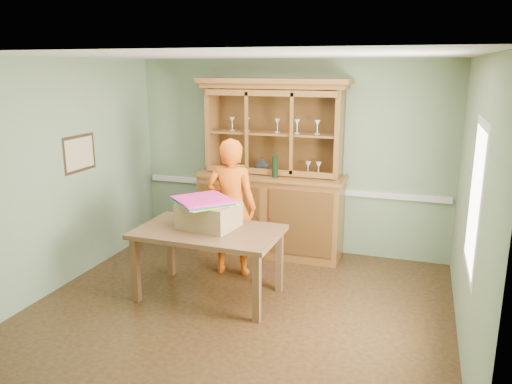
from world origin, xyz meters
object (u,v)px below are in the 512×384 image
(dining_table, at_px, (208,238))
(person, at_px, (231,207))
(cardboard_box, at_px, (209,215))
(china_hutch, at_px, (271,194))

(dining_table, relative_size, person, 0.93)
(cardboard_box, bearing_deg, dining_table, -71.76)
(cardboard_box, xyz_separation_m, person, (0.03, 0.62, -0.08))
(china_hutch, height_order, person, china_hutch)
(china_hutch, height_order, cardboard_box, china_hutch)
(china_hutch, xyz_separation_m, dining_table, (-0.26, -1.60, -0.14))
(china_hutch, xyz_separation_m, person, (-0.26, -0.89, 0.02))
(china_hutch, distance_m, person, 0.92)
(china_hutch, bearing_deg, dining_table, -99.23)
(cardboard_box, relative_size, person, 0.35)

